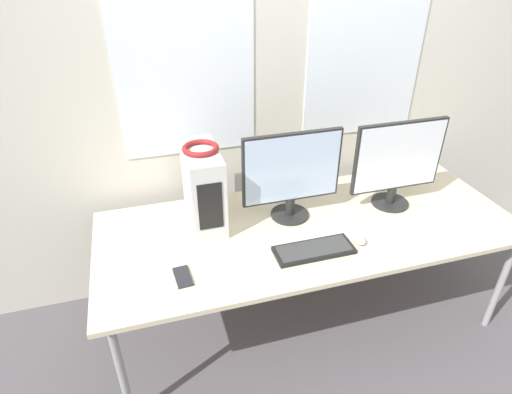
{
  "coord_description": "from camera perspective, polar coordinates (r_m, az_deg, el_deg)",
  "views": [
    {
      "loc": [
        -0.85,
        -1.34,
        2.12
      ],
      "look_at": [
        -0.32,
        0.47,
        0.97
      ],
      "focal_mm": 30.0,
      "sensor_mm": 36.0,
      "label": 1
    }
  ],
  "objects": [
    {
      "name": "paper_sheet_left",
      "position": [
        2.06,
        -14.58,
        -12.32
      ],
      "size": [
        0.29,
        0.34,
        0.0
      ],
      "rotation": [
        0.0,
        0.0,
        0.3
      ],
      "color": "white",
      "rests_on": "desk"
    },
    {
      "name": "desk",
      "position": [
        2.46,
        7.1,
        -4.44
      ],
      "size": [
        2.35,
        0.94,
        0.73
      ],
      "color": "beige",
      "rests_on": "ground_plane"
    },
    {
      "name": "ground_plane",
      "position": [
        2.64,
        10.27,
        -22.53
      ],
      "size": [
        14.0,
        14.0,
        0.0
      ],
      "primitive_type": "plane",
      "color": "#565156"
    },
    {
      "name": "wall_back",
      "position": [
        2.67,
        2.96,
        14.73
      ],
      "size": [
        8.0,
        0.07,
        2.7
      ],
      "color": "beige",
      "rests_on": "ground_plane"
    },
    {
      "name": "monitor_main",
      "position": [
        2.36,
        4.79,
        3.12
      ],
      "size": [
        0.56,
        0.22,
        0.52
      ],
      "color": "black",
      "rests_on": "desk"
    },
    {
      "name": "keyboard",
      "position": [
        2.24,
        7.72,
        -7.0
      ],
      "size": [
        0.41,
        0.16,
        0.02
      ],
      "color": "black",
      "rests_on": "desk"
    },
    {
      "name": "monitor_right_near",
      "position": [
        2.59,
        18.36,
        4.44
      ],
      "size": [
        0.55,
        0.22,
        0.53
      ],
      "color": "black",
      "rests_on": "desk"
    },
    {
      "name": "pc_tower",
      "position": [
        2.34,
        -7.03,
        1.24
      ],
      "size": [
        0.18,
        0.4,
        0.44
      ],
      "color": "silver",
      "rests_on": "desk"
    },
    {
      "name": "mouse",
      "position": [
        2.34,
        13.63,
        -5.55
      ],
      "size": [
        0.06,
        0.09,
        0.03
      ],
      "color": "#B2B2B7",
      "rests_on": "desk"
    },
    {
      "name": "headphones",
      "position": [
        2.24,
        -7.42,
        6.49
      ],
      "size": [
        0.19,
        0.19,
        0.03
      ],
      "color": "maroon",
      "rests_on": "pc_tower"
    },
    {
      "name": "cell_phone",
      "position": [
        2.1,
        -9.72,
        -10.43
      ],
      "size": [
        0.08,
        0.15,
        0.01
      ],
      "rotation": [
        0.0,
        0.0,
        0.07
      ],
      "color": "#232328",
      "rests_on": "desk"
    }
  ]
}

